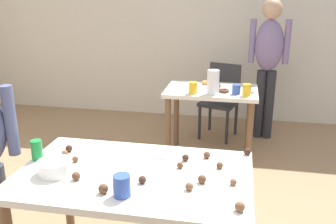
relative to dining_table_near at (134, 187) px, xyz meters
name	(u,v)px	position (x,y,z in m)	size (l,w,h in m)	color
wall_back	(203,22)	(0.03, 3.25, 0.64)	(6.40, 0.10, 2.60)	beige
dining_table_near	(134,187)	(0.00, 0.00, 0.00)	(1.31, 0.81, 0.75)	silver
dining_table_far	(211,102)	(0.28, 1.90, -0.05)	(0.93, 0.60, 0.75)	silver
chair_far_table	(221,96)	(0.35, 2.55, -0.16)	(0.50, 0.50, 0.87)	#2D2D33
person_adult_far	(268,57)	(0.86, 2.58, 0.32)	(0.45, 0.22, 1.62)	#28282D
mixing_bowl	(55,167)	(-0.43, -0.10, 0.13)	(0.18, 0.18, 0.08)	white
soda_can	(37,150)	(-0.62, 0.05, 0.15)	(0.07, 0.07, 0.12)	#198438
fork_near	(161,159)	(0.11, 0.20, 0.10)	(0.17, 0.02, 0.01)	silver
cup_near_0	(122,186)	(0.01, -0.25, 0.15)	(0.09, 0.09, 0.11)	#3351B2
cake_ball_0	(220,165)	(0.47, 0.14, 0.11)	(0.04, 0.04, 0.04)	brown
cake_ball_1	(233,182)	(0.55, -0.04, 0.11)	(0.04, 0.04, 0.04)	brown
cake_ball_2	(65,153)	(-0.47, 0.12, 0.11)	(0.04, 0.04, 0.04)	brown
cake_ball_3	(202,179)	(0.39, -0.05, 0.12)	(0.05, 0.05, 0.05)	brown
cake_ball_4	(69,148)	(-0.48, 0.19, 0.12)	(0.04, 0.04, 0.04)	#3D2319
cake_ball_5	(247,151)	(0.63, 0.36, 0.11)	(0.04, 0.04, 0.04)	#3D2319
cake_ball_6	(240,207)	(0.59, -0.28, 0.12)	(0.05, 0.05, 0.05)	brown
cake_ball_7	(103,189)	(-0.09, -0.25, 0.12)	(0.05, 0.05, 0.05)	brown
cake_ball_8	(186,158)	(0.26, 0.20, 0.11)	(0.04, 0.04, 0.04)	#3D2319
cake_ball_9	(189,187)	(0.33, -0.13, 0.11)	(0.04, 0.04, 0.04)	brown
cake_ball_10	(75,159)	(-0.38, 0.06, 0.11)	(0.04, 0.04, 0.04)	brown
cake_ball_11	(142,180)	(0.08, -0.11, 0.11)	(0.04, 0.04, 0.04)	#3D2319
cake_ball_12	(76,176)	(-0.28, -0.14, 0.12)	(0.05, 0.05, 0.05)	brown
cake_ball_13	(180,165)	(0.25, 0.10, 0.11)	(0.04, 0.04, 0.04)	brown
cake_ball_14	(207,155)	(0.38, 0.26, 0.11)	(0.04, 0.04, 0.04)	brown
pitcher_far	(213,82)	(0.31, 1.72, 0.21)	(0.12, 0.12, 0.23)	white
cup_far_0	(193,88)	(0.11, 1.70, 0.15)	(0.08, 0.08, 0.11)	yellow
cup_far_1	(236,89)	(0.53, 1.76, 0.14)	(0.08, 0.08, 0.09)	#3351B2
cup_far_2	(247,90)	(0.63, 1.71, 0.15)	(0.08, 0.08, 0.12)	yellow
donut_far_0	(224,91)	(0.41, 1.80, 0.11)	(0.10, 0.10, 0.03)	brown
donut_far_1	(214,86)	(0.30, 1.96, 0.11)	(0.14, 0.14, 0.04)	brown
donut_far_2	(249,91)	(0.66, 1.85, 0.11)	(0.12, 0.12, 0.03)	white
donut_far_3	(207,83)	(0.21, 2.09, 0.11)	(0.11, 0.11, 0.03)	gold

